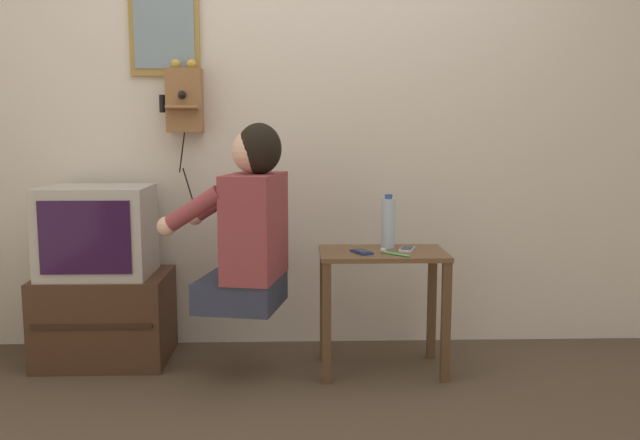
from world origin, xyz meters
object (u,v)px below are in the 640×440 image
Objects in this scene: toothbrush at (393,253)px; framed_picture at (164,23)px; television at (97,231)px; water_bottle at (388,223)px; person at (249,225)px; cell_phone_held at (362,252)px; cell_phone_spare at (407,249)px; wall_phone_antique at (184,99)px.

framed_picture is at bearing 110.50° from toothbrush.
water_bottle is at bearing -3.39° from television.
television is 1.97× the size of water_bottle.
person is at bearing -47.98° from framed_picture.
television is at bearing 176.61° from water_bottle.
cell_phone_held is 0.23m from cell_phone_spare.
water_bottle is 0.22m from toothbrush.
cell_phone_spare is (0.75, 0.09, -0.13)m from person.
wall_phone_antique is (-0.36, 0.46, 0.59)m from person.
television reaches higher than toothbrush.
cell_phone_held is (0.88, -0.44, -0.72)m from wall_phone_antique.
television is 1.31m from cell_phone_held.
television is 3.78× the size of cell_phone_spare.
cell_phone_held is 0.52× the size of water_bottle.
wall_phone_antique is at bearing 163.30° from water_bottle.
person reaches higher than water_bottle.
framed_picture is 1.54m from water_bottle.
television reaches higher than cell_phone_spare.
wall_phone_antique is 2.83× the size of water_bottle.
television is 4.06× the size of toothbrush.
cell_phone_held is 0.15m from toothbrush.
wall_phone_antique is 5.85× the size of toothbrush.
cell_phone_held is at bearing 117.11° from toothbrush.
water_bottle is at bearing -17.37° from framed_picture.
wall_phone_antique is (0.41, 0.22, 0.65)m from television.
cell_phone_held is at bearing -144.38° from cell_phone_spare.
wall_phone_antique reaches higher than person.
toothbrush reaches higher than cell_phone_spare.
framed_picture is 1.56m from cell_phone_held.
person reaches higher than cell_phone_held.
water_bottle is (0.66, 0.16, -0.02)m from person.
wall_phone_antique is 1.22m from water_bottle.
person is 1.60× the size of framed_picture.
water_bottle is (1.02, -0.31, -0.60)m from wall_phone_antique.
person reaches higher than television.
water_bottle is 2.07× the size of toothbrush.
framed_picture is at bearing 40.96° from television.
framed_picture is (0.31, 0.27, 1.04)m from television.
framed_picture is (-0.46, 0.51, 0.97)m from person.
cell_phone_spare is 1.07× the size of toothbrush.
framed_picture is at bearing 162.63° from water_bottle.
water_bottle is at bearing 18.99° from cell_phone_held.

